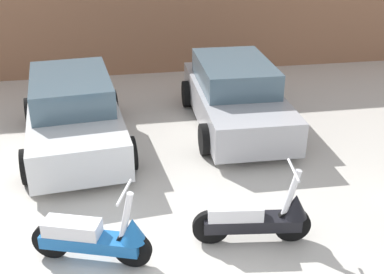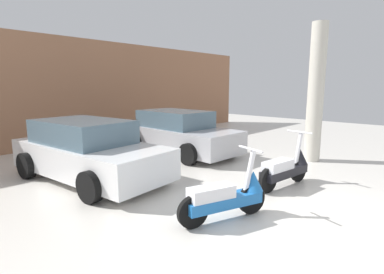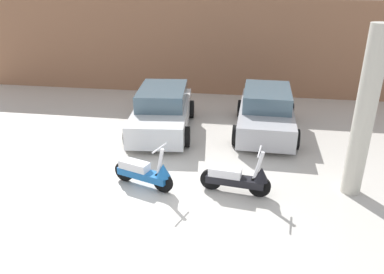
{
  "view_description": "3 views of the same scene",
  "coord_description": "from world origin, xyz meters",
  "px_view_note": "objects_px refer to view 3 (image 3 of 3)",
  "views": [
    {
      "loc": [
        -0.28,
        -4.03,
        4.1
      ],
      "look_at": [
        0.91,
        2.8,
        0.77
      ],
      "focal_mm": 45.0,
      "sensor_mm": 36.0,
      "label": 1
    },
    {
      "loc": [
        -4.21,
        -1.61,
        2.05
      ],
      "look_at": [
        0.62,
        2.87,
        0.92
      ],
      "focal_mm": 28.0,
      "sensor_mm": 36.0,
      "label": 2
    },
    {
      "loc": [
        1.57,
        -6.29,
        4.51
      ],
      "look_at": [
        0.25,
        2.24,
        0.77
      ],
      "focal_mm": 35.0,
      "sensor_mm": 36.0,
      "label": 3
    }
  ],
  "objects_px": {
    "car_rear_center": "(266,112)",
    "support_column_side": "(365,115)",
    "scooter_front_right": "(238,178)",
    "car_rear_left": "(162,110)",
    "scooter_front_left": "(145,172)"
  },
  "relations": [
    {
      "from": "car_rear_center",
      "to": "support_column_side",
      "type": "height_order",
      "value": "support_column_side"
    },
    {
      "from": "scooter_front_right",
      "to": "car_rear_left",
      "type": "bearing_deg",
      "value": 133.32
    },
    {
      "from": "car_rear_left",
      "to": "car_rear_center",
      "type": "relative_size",
      "value": 1.03
    },
    {
      "from": "car_rear_left",
      "to": "support_column_side",
      "type": "bearing_deg",
      "value": 53.37
    },
    {
      "from": "scooter_front_left",
      "to": "support_column_side",
      "type": "xyz_separation_m",
      "value": [
        4.63,
        0.5,
        1.46
      ]
    },
    {
      "from": "scooter_front_left",
      "to": "scooter_front_right",
      "type": "relative_size",
      "value": 0.95
    },
    {
      "from": "scooter_front_left",
      "to": "support_column_side",
      "type": "bearing_deg",
      "value": 25.26
    },
    {
      "from": "car_rear_left",
      "to": "car_rear_center",
      "type": "bearing_deg",
      "value": 91.16
    },
    {
      "from": "car_rear_left",
      "to": "scooter_front_right",
      "type": "bearing_deg",
      "value": 30.25
    },
    {
      "from": "scooter_front_left",
      "to": "scooter_front_right",
      "type": "bearing_deg",
      "value": 20.45
    },
    {
      "from": "car_rear_center",
      "to": "support_column_side",
      "type": "distance_m",
      "value": 4.04
    },
    {
      "from": "scooter_front_right",
      "to": "car_rear_center",
      "type": "distance_m",
      "value": 3.91
    },
    {
      "from": "scooter_front_left",
      "to": "car_rear_center",
      "type": "bearing_deg",
      "value": 73.38
    },
    {
      "from": "scooter_front_right",
      "to": "car_rear_left",
      "type": "relative_size",
      "value": 0.4
    },
    {
      "from": "scooter_front_left",
      "to": "support_column_side",
      "type": "height_order",
      "value": "support_column_side"
    }
  ]
}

